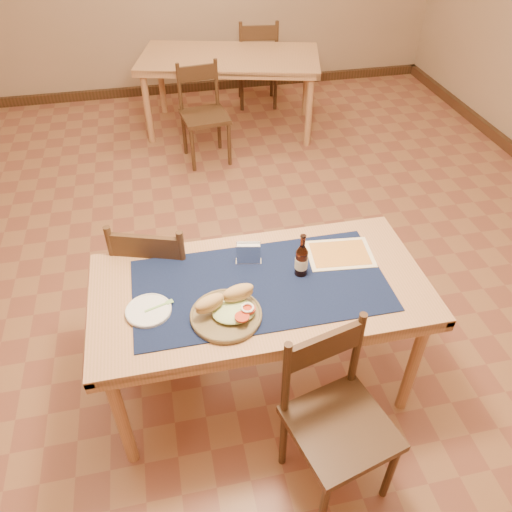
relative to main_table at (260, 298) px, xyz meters
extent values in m
cube|color=brown|center=(0.00, 0.80, -0.68)|extent=(6.00, 7.00, 0.02)
cylinder|color=#AE7752|center=(-0.72, -0.32, -0.31)|extent=(0.06, 0.06, 0.71)
cylinder|color=#AE7752|center=(0.72, -0.32, -0.31)|extent=(0.06, 0.06, 0.71)
cylinder|color=#AE7752|center=(-0.72, 0.32, -0.31)|extent=(0.06, 0.06, 0.71)
cylinder|color=#AE7752|center=(0.72, 0.32, -0.31)|extent=(0.06, 0.06, 0.71)
cube|color=#AE7752|center=(0.00, 0.00, 0.06)|extent=(1.60, 0.80, 0.04)
cube|color=#0F1C38|center=(0.00, 0.00, 0.09)|extent=(1.20, 0.60, 0.01)
cube|color=#3F2516|center=(0.00, 4.27, -0.62)|extent=(6.00, 0.06, 0.10)
cylinder|color=#AE7752|center=(-0.45, 3.06, -0.31)|extent=(0.06, 0.06, 0.71)
cylinder|color=#AE7752|center=(1.07, 2.66, -0.31)|extent=(0.06, 0.06, 0.71)
cylinder|color=#AE7752|center=(-0.27, 3.73, -0.31)|extent=(0.06, 0.06, 0.71)
cylinder|color=#AE7752|center=(1.24, 3.34, -0.31)|extent=(0.06, 0.06, 0.71)
cube|color=#AE7752|center=(0.40, 3.20, 0.06)|extent=(1.88, 1.27, 0.04)
cylinder|color=#3F2516|center=(-0.23, 0.62, -0.44)|extent=(0.04, 0.04, 0.46)
cylinder|color=#3F2516|center=(-0.57, 0.74, -0.44)|extent=(0.04, 0.04, 0.46)
cylinder|color=#3F2516|center=(-0.34, 0.28, -0.44)|extent=(0.04, 0.04, 0.46)
cylinder|color=#3F2516|center=(-0.69, 0.39, -0.44)|extent=(0.04, 0.04, 0.46)
cube|color=#3F2516|center=(-0.46, 0.51, -0.21)|extent=(0.54, 0.54, 0.04)
cube|color=#3F2516|center=(-0.52, 0.33, 0.14)|extent=(0.35, 0.14, 0.14)
cylinder|color=#3F2516|center=(-0.34, 0.27, 0.02)|extent=(0.04, 0.04, 0.47)
cylinder|color=#3F2516|center=(-0.69, 0.38, 0.02)|extent=(0.04, 0.04, 0.47)
cylinder|color=#3F2516|center=(0.09, -0.84, -0.45)|extent=(0.04, 0.04, 0.44)
cylinder|color=#3F2516|center=(0.43, -0.75, -0.45)|extent=(0.04, 0.04, 0.44)
cylinder|color=#3F2516|center=(0.01, -0.50, -0.45)|extent=(0.04, 0.04, 0.44)
cylinder|color=#3F2516|center=(0.35, -0.41, -0.45)|extent=(0.04, 0.04, 0.44)
cube|color=#3F2516|center=(0.22, -0.62, -0.23)|extent=(0.50, 0.50, 0.04)
cube|color=#3F2516|center=(0.17, -0.44, 0.12)|extent=(0.35, 0.12, 0.14)
cylinder|color=#3F2516|center=(0.00, -0.49, 0.00)|extent=(0.04, 0.04, 0.45)
cylinder|color=#3F2516|center=(0.34, -0.40, 0.00)|extent=(0.04, 0.04, 0.45)
cylinder|color=#3F2516|center=(-0.09, 2.40, -0.45)|extent=(0.03, 0.03, 0.43)
cylinder|color=#3F2516|center=(0.25, 2.44, -0.45)|extent=(0.03, 0.03, 0.43)
cylinder|color=#3F2516|center=(-0.14, 2.74, -0.45)|extent=(0.03, 0.03, 0.43)
cylinder|color=#3F2516|center=(0.21, 2.78, -0.45)|extent=(0.03, 0.03, 0.43)
cube|color=#3F2516|center=(0.06, 2.59, -0.24)|extent=(0.45, 0.45, 0.04)
cube|color=#3F2516|center=(0.03, 2.77, 0.10)|extent=(0.34, 0.07, 0.13)
cylinder|color=#3F2516|center=(-0.14, 2.75, -0.02)|extent=(0.03, 0.03, 0.44)
cylinder|color=#3F2516|center=(0.20, 2.79, -0.02)|extent=(0.03, 0.03, 0.44)
cylinder|color=#3F2516|center=(1.01, 3.93, -0.44)|extent=(0.04, 0.04, 0.46)
cylinder|color=#3F2516|center=(0.64, 3.98, -0.44)|extent=(0.04, 0.04, 0.46)
cylinder|color=#3F2516|center=(0.96, 3.56, -0.44)|extent=(0.04, 0.04, 0.46)
cylinder|color=#3F2516|center=(0.59, 3.61, -0.44)|extent=(0.04, 0.04, 0.46)
cube|color=#3F2516|center=(0.80, 3.77, -0.20)|extent=(0.49, 0.49, 0.04)
cube|color=#3F2516|center=(0.77, 3.57, 0.16)|extent=(0.37, 0.08, 0.14)
cylinder|color=#3F2516|center=(0.95, 3.55, 0.04)|extent=(0.04, 0.04, 0.48)
cylinder|color=#3F2516|center=(0.59, 3.60, 0.04)|extent=(0.04, 0.04, 0.48)
cylinder|color=brown|center=(-0.19, -0.17, 0.10)|extent=(0.32, 0.32, 0.02)
torus|color=brown|center=(-0.19, -0.17, 0.10)|extent=(0.32, 0.32, 0.01)
ellipsoid|color=#BBD592|center=(-0.16, -0.18, 0.12)|extent=(0.19, 0.15, 0.03)
ellipsoid|color=tan|center=(-0.26, -0.16, 0.17)|extent=(0.15, 0.11, 0.08)
ellipsoid|color=tan|center=(-0.13, -0.12, 0.17)|extent=(0.15, 0.09, 0.08)
cylinder|color=#B43018|center=(-0.13, -0.24, 0.15)|extent=(0.06, 0.06, 0.01)
cylinder|color=#B43018|center=(-0.09, -0.20, 0.15)|extent=(0.06, 0.06, 0.01)
torus|color=white|center=(-0.10, -0.20, 0.16)|extent=(0.06, 0.06, 0.01)
cylinder|color=silver|center=(-0.53, -0.07, 0.10)|extent=(0.21, 0.21, 0.01)
torus|color=silver|center=(-0.53, -0.07, 0.10)|extent=(0.20, 0.20, 0.01)
cube|color=#81B965|center=(-0.49, -0.06, 0.10)|extent=(0.10, 0.04, 0.00)
cube|color=#81B965|center=(-0.43, -0.04, 0.10)|extent=(0.04, 0.03, 0.00)
cylinder|color=#431B0C|center=(0.21, 0.04, 0.16)|extent=(0.06, 0.06, 0.14)
cone|color=#431B0C|center=(0.21, 0.04, 0.24)|extent=(0.06, 0.06, 0.04)
cylinder|color=#431B0C|center=(0.21, 0.04, 0.29)|extent=(0.02, 0.02, 0.05)
cylinder|color=#431B0C|center=(0.21, 0.04, 0.32)|extent=(0.03, 0.03, 0.01)
cylinder|color=beige|center=(0.21, 0.04, 0.16)|extent=(0.06, 0.06, 0.06)
cube|color=silver|center=(-0.02, 0.17, 0.09)|extent=(0.13, 0.07, 0.00)
cube|color=silver|center=(-0.03, 0.15, 0.15)|extent=(0.12, 0.03, 0.11)
cube|color=silver|center=(-0.02, 0.19, 0.15)|extent=(0.12, 0.03, 0.11)
cube|color=silver|center=(-0.02, 0.17, 0.14)|extent=(0.12, 0.05, 0.10)
cube|color=#3A78BB|center=(-0.03, 0.16, 0.15)|extent=(0.08, 0.02, 0.04)
cube|color=beige|center=(0.44, 0.13, 0.09)|extent=(0.35, 0.27, 0.00)
cube|color=#BF7A31|center=(0.44, 0.13, 0.09)|extent=(0.30, 0.22, 0.00)
camera|label=1|loc=(-0.38, -1.67, 1.73)|focal=35.00mm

